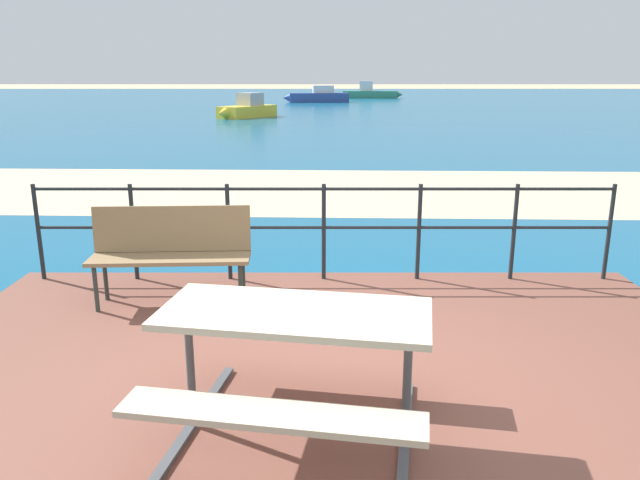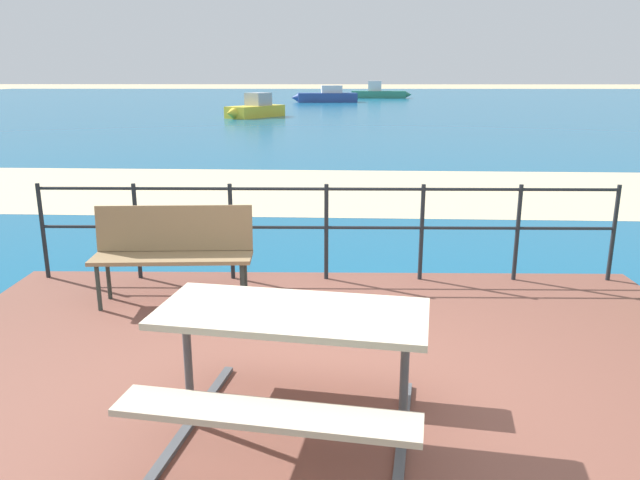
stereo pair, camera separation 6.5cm
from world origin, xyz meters
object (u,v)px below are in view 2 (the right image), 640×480
Objects in this scene: picnic_table at (292,342)px; boat_far at (255,109)px; boat_near at (327,96)px; boat_mid at (379,93)px; park_bench at (173,246)px.

boat_far reaches higher than picnic_table.
boat_near is 0.94× the size of boat_mid.
boat_mid is at bearing -164.39° from boat_far.
boat_far reaches higher than park_bench.
boat_mid is (4.58, 52.26, -0.22)m from picnic_table.
park_bench is 0.29× the size of boat_near.
picnic_table is 28.19m from boat_far.
boat_far is (-3.52, -16.35, -0.03)m from boat_near.
boat_mid reaches higher than boat_far.
boat_mid is at bearing 94.75° from picnic_table.
boat_mid is 1.49× the size of boat_far.
boat_near is at bearing -114.49° from boat_mid.
picnic_table is at bearing 41.17° from boat_far.
park_bench is at bearing 83.04° from boat_near.
picnic_table is at bearing -89.55° from boat_mid.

